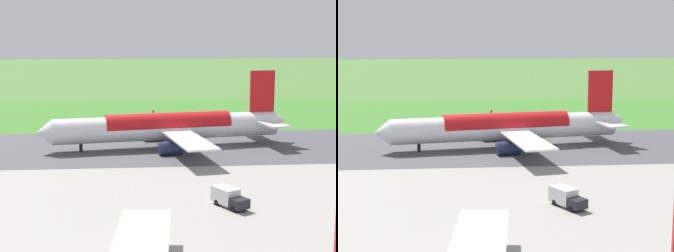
% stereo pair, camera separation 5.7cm
% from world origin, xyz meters
% --- Properties ---
extents(ground_plane, '(800.00, 800.00, 0.00)m').
position_xyz_m(ground_plane, '(0.00, 0.00, 0.00)').
color(ground_plane, '#477233').
extents(runway_asphalt, '(600.00, 35.31, 0.06)m').
position_xyz_m(runway_asphalt, '(0.00, 0.00, 0.03)').
color(runway_asphalt, '#47474C').
rests_on(runway_asphalt, ground).
extents(grass_verge_foreground, '(600.00, 80.00, 0.04)m').
position_xyz_m(grass_verge_foreground, '(0.00, -41.67, 0.02)').
color(grass_verge_foreground, '#3C782B').
rests_on(grass_verge_foreground, ground).
extents(airliner_main, '(53.99, 44.39, 15.88)m').
position_xyz_m(airliner_main, '(10.95, -0.06, 4.35)').
color(airliner_main, white).
rests_on(airliner_main, ground).
extents(service_truck_baggage, '(4.84, 6.15, 2.65)m').
position_xyz_m(service_truck_baggage, '(6.24, 40.81, 1.40)').
color(service_truck_baggage, black).
rests_on(service_truck_baggage, ground).
extents(no_stopping_sign, '(0.60, 0.10, 2.32)m').
position_xyz_m(no_stopping_sign, '(12.33, -38.64, 1.39)').
color(no_stopping_sign, slate).
rests_on(no_stopping_sign, ground).
extents(traffic_cone_orange, '(0.40, 0.40, 0.55)m').
position_xyz_m(traffic_cone_orange, '(20.04, -42.76, 0.28)').
color(traffic_cone_orange, orange).
rests_on(traffic_cone_orange, ground).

